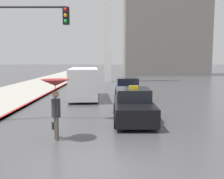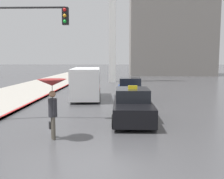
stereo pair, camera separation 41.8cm
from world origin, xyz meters
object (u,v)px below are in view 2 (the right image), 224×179
(taxi, at_px, (132,106))
(ambulance_van, at_px, (86,82))
(monument_cross, at_px, (112,0))
(traffic_light, at_px, (22,38))
(sedan_red, at_px, (130,89))
(pedestrian_with_umbrella, at_px, (52,92))

(taxi, relative_size, ambulance_van, 0.81)
(monument_cross, bearing_deg, traffic_light, -99.30)
(taxi, height_order, ambulance_van, ambulance_van)
(sedan_red, xyz_separation_m, monument_cross, (-1.76, 14.96, 9.90))
(sedan_red, xyz_separation_m, pedestrian_with_umbrella, (-3.25, -10.51, 1.09))
(sedan_red, relative_size, ambulance_van, 0.73)
(traffic_light, distance_m, monument_cross, 23.69)
(ambulance_van, xyz_separation_m, monument_cross, (1.55, 15.28, 9.32))
(pedestrian_with_umbrella, height_order, monument_cross, monument_cross)
(pedestrian_with_umbrella, relative_size, traffic_light, 0.39)
(sedan_red, distance_m, ambulance_van, 3.38)
(traffic_light, relative_size, monument_cross, 0.30)
(taxi, relative_size, sedan_red, 1.11)
(sedan_red, relative_size, traffic_light, 0.74)
(pedestrian_with_umbrella, xyz_separation_m, monument_cross, (1.48, 25.47, 8.81))
(ambulance_van, height_order, pedestrian_with_umbrella, ambulance_van)
(taxi, xyz_separation_m, sedan_red, (0.16, 7.39, -0.01))
(sedan_red, height_order, traffic_light, traffic_light)
(traffic_light, height_order, monument_cross, monument_cross)
(ambulance_van, xyz_separation_m, traffic_light, (-2.12, -7.17, 2.68))
(taxi, distance_m, monument_cross, 24.49)
(taxi, bearing_deg, sedan_red, -91.25)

